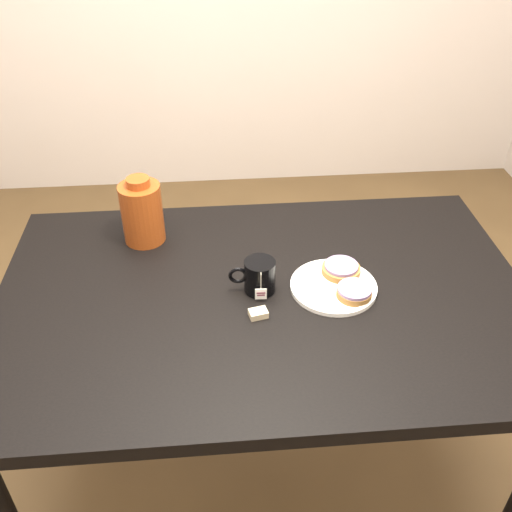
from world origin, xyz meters
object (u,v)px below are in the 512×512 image
at_px(table, 263,316).
at_px(mug, 259,276).
at_px(teabag_pouch, 258,314).
at_px(bagel_back, 341,269).
at_px(bagel_package, 142,212).
at_px(bagel_front, 354,292).
at_px(plate, 334,286).

height_order(table, mug, mug).
height_order(mug, teabag_pouch, mug).
bearing_deg(mug, bagel_back, 11.28).
height_order(table, bagel_package, bagel_package).
height_order(bagel_back, bagel_front, same).
height_order(table, bagel_back, bagel_back).
xyz_separation_m(table, bagel_back, (0.22, 0.05, 0.11)).
distance_m(plate, bagel_package, 0.59).
xyz_separation_m(table, bagel_package, (-0.33, 0.28, 0.18)).
bearing_deg(bagel_back, mug, -170.38).
distance_m(teabag_pouch, bagel_package, 0.49).
distance_m(plate, teabag_pouch, 0.23).
xyz_separation_m(bagel_back, teabag_pouch, (-0.24, -0.14, -0.02)).
relative_size(bagel_back, bagel_package, 0.66).
distance_m(bagel_back, bagel_package, 0.59).
distance_m(mug, bagel_package, 0.41).
bearing_deg(bagel_front, table, 168.63).
bearing_deg(table, bagel_front, -11.37).
bearing_deg(teabag_pouch, table, 76.06).
height_order(bagel_back, bagel_package, bagel_package).
bearing_deg(mug, teabag_pouch, -94.28).
distance_m(mug, teabag_pouch, 0.11).
relative_size(table, plate, 6.12).
xyz_separation_m(table, bagel_front, (0.23, -0.05, 0.11)).
xyz_separation_m(plate, bagel_package, (-0.51, 0.28, 0.09)).
bearing_deg(bagel_package, plate, -28.33).
relative_size(plate, bagel_front, 2.19).
bearing_deg(teabag_pouch, mug, 84.06).
bearing_deg(teabag_pouch, plate, 23.78).
relative_size(table, bagel_back, 10.35).
bearing_deg(bagel_front, teabag_pouch, -170.29).
xyz_separation_m(teabag_pouch, bagel_package, (-0.30, 0.37, 0.08)).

